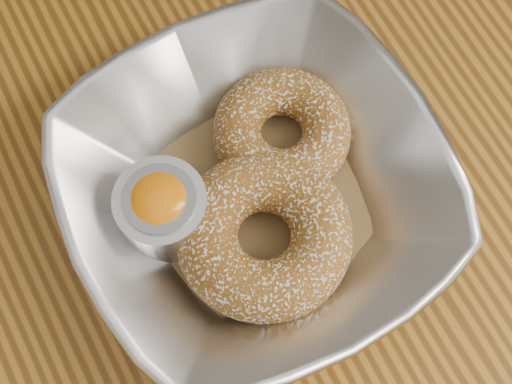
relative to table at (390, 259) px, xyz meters
name	(u,v)px	position (x,y,z in m)	size (l,w,h in m)	color
ground_plane	(323,368)	(0.00, 0.00, -0.65)	(4.00, 4.00, 0.00)	#565659
table	(390,259)	(0.00, 0.00, 0.00)	(1.20, 0.80, 0.75)	brown
serving_bowl	(256,192)	(-0.09, 0.06, 0.13)	(0.24, 0.24, 0.06)	silver
parchment	(256,203)	(-0.09, 0.06, 0.11)	(0.14, 0.14, 0.00)	brown
donut_back	(282,132)	(-0.05, 0.09, 0.13)	(0.09, 0.09, 0.03)	brown
donut_front	(264,235)	(-0.10, 0.03, 0.13)	(0.11, 0.11, 0.04)	brown
ramekin	(162,209)	(-0.15, 0.07, 0.13)	(0.06, 0.06, 0.05)	silver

